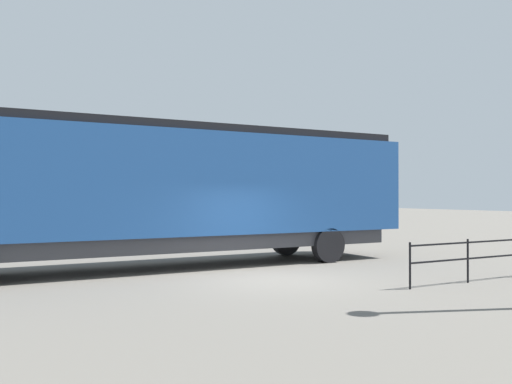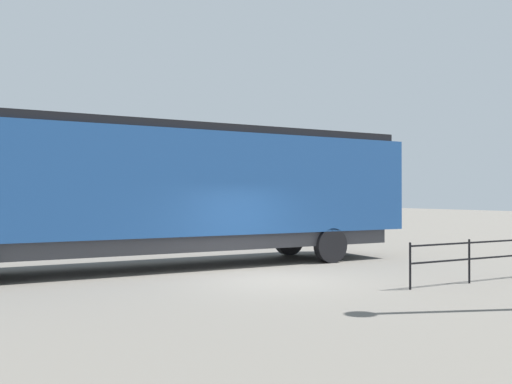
% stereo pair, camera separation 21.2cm
% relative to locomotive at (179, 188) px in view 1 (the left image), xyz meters
% --- Properties ---
extents(ground_plane, '(120.00, 120.00, 0.00)m').
position_rel_locomotive_xyz_m(ground_plane, '(3.50, 1.25, -2.35)').
color(ground_plane, '#666059').
extents(locomotive, '(2.83, 15.85, 4.20)m').
position_rel_locomotive_xyz_m(locomotive, '(0.00, 0.00, 0.00)').
color(locomotive, navy).
rests_on(locomotive, ground_plane).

